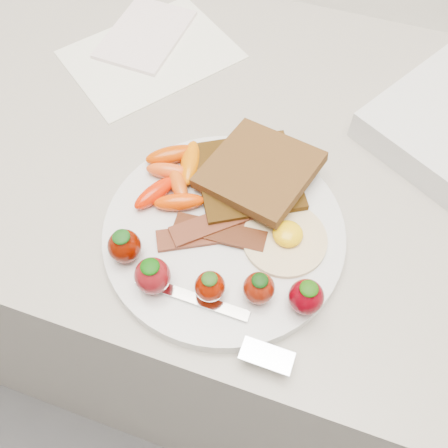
% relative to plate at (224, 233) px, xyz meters
% --- Properties ---
extents(counter, '(2.00, 0.60, 0.90)m').
position_rel_plate_xyz_m(counter, '(0.01, 0.15, -0.46)').
color(counter, gray).
rests_on(counter, ground).
extents(plate, '(0.27, 0.27, 0.02)m').
position_rel_plate_xyz_m(plate, '(0.00, 0.00, 0.00)').
color(plate, silver).
rests_on(plate, counter).
extents(toast_lower, '(0.16, 0.16, 0.01)m').
position_rel_plate_xyz_m(toast_lower, '(0.00, 0.07, 0.02)').
color(toast_lower, black).
rests_on(toast_lower, plate).
extents(toast_upper, '(0.14, 0.14, 0.03)m').
position_rel_plate_xyz_m(toast_upper, '(0.02, 0.08, 0.03)').
color(toast_upper, '#35220D').
rests_on(toast_upper, toast_lower).
extents(fried_egg, '(0.10, 0.10, 0.02)m').
position_rel_plate_xyz_m(fried_egg, '(0.07, 0.01, 0.01)').
color(fried_egg, beige).
rests_on(fried_egg, plate).
extents(bacon_strips, '(0.12, 0.10, 0.01)m').
position_rel_plate_xyz_m(bacon_strips, '(-0.01, -0.01, 0.01)').
color(bacon_strips, '#341107').
rests_on(bacon_strips, plate).
extents(baby_carrots, '(0.10, 0.12, 0.02)m').
position_rel_plate_xyz_m(baby_carrots, '(-0.08, 0.04, 0.02)').
color(baby_carrots, '#E65016').
rests_on(baby_carrots, plate).
extents(strawberries, '(0.23, 0.06, 0.05)m').
position_rel_plate_xyz_m(strawberries, '(0.00, -0.07, 0.03)').
color(strawberries, '#510B00').
rests_on(strawberries, plate).
extents(fork, '(0.18, 0.05, 0.00)m').
position_rel_plate_xyz_m(fork, '(0.04, -0.10, 0.01)').
color(fork, silver).
rests_on(fork, plate).
extents(paper_sheet, '(0.27, 0.29, 0.00)m').
position_rel_plate_xyz_m(paper_sheet, '(-0.20, 0.25, -0.01)').
color(paper_sheet, white).
rests_on(paper_sheet, counter).
extents(notepad, '(0.11, 0.15, 0.01)m').
position_rel_plate_xyz_m(notepad, '(-0.22, 0.29, -0.00)').
color(notepad, white).
rests_on(notepad, paper_sheet).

